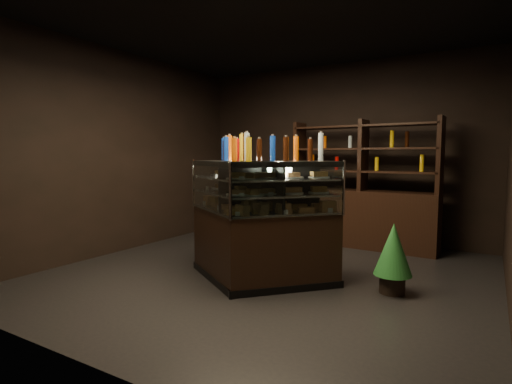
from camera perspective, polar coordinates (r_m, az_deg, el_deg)
ground at (r=4.99m, az=1.66°, el=-11.63°), size 5.00×5.00×0.00m
room_shell at (r=4.80m, az=1.73°, el=11.14°), size 5.02×5.02×3.01m
display_case at (r=4.60m, az=0.08°, el=-7.04°), size 1.93×1.37×1.40m
food_display at (r=4.51m, az=0.06°, el=0.35°), size 1.57×0.96×0.43m
bottles_top at (r=4.50m, az=0.10°, el=6.26°), size 1.40×0.82×0.30m
potted_conifer at (r=4.45m, az=19.03°, el=-7.60°), size 0.39×0.39×0.84m
back_shelving at (r=6.52m, az=14.89°, el=-2.30°), size 2.29×0.53×2.00m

